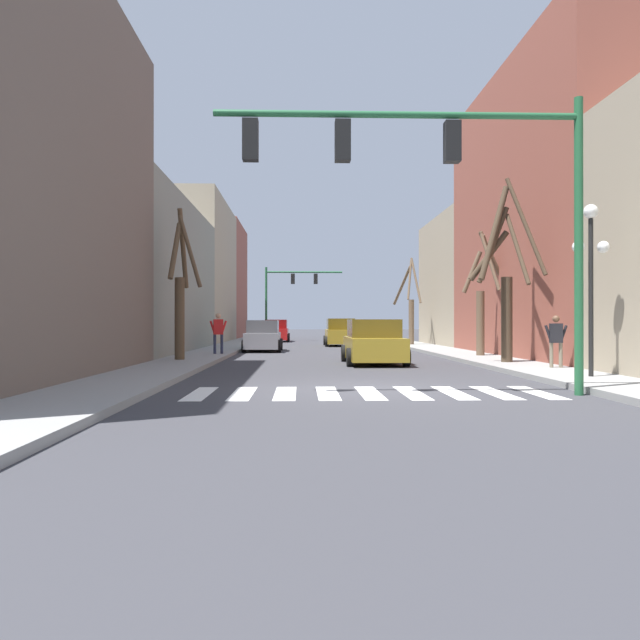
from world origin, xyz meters
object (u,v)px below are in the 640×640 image
(car_parked_right_mid, at_px, (373,343))
(car_driving_away_lane, at_px, (340,333))
(car_parked_left_near, at_px, (263,337))
(car_parked_left_far, at_px, (276,331))
(pedestrian_near_right_corner, at_px, (218,330))
(traffic_signal_far, at_px, (288,288))
(street_tree_right_near, at_px, (410,307))
(traffic_signal_near, at_px, (442,171))
(street_lamp_right_corner, at_px, (591,255))
(street_tree_right_mid, at_px, (485,294))
(pedestrian_on_right_sidewalk, at_px, (556,337))
(street_tree_left_near, at_px, (504,279))
(street_tree_right_far, at_px, (181,292))

(car_parked_right_mid, height_order, car_driving_away_lane, car_driving_away_lane)
(car_parked_left_near, bearing_deg, car_parked_left_far, -0.18)
(car_parked_left_near, bearing_deg, pedestrian_near_right_corner, 163.48)
(traffic_signal_far, height_order, street_tree_right_near, traffic_signal_far)
(traffic_signal_near, distance_m, car_parked_left_near, 20.79)
(street_lamp_right_corner, distance_m, car_parked_left_far, 34.72)
(street_lamp_right_corner, bearing_deg, car_parked_right_mid, 123.26)
(car_parked_left_far, xyz_separation_m, pedestrian_near_right_corner, (-1.66, -21.72, 0.39))
(street_lamp_right_corner, xyz_separation_m, street_tree_right_near, (-0.54, 22.94, -0.77))
(car_parked_left_far, distance_m, street_tree_right_mid, 25.18)
(car_parked_left_far, bearing_deg, pedestrian_near_right_corner, 175.62)
(car_parked_left_near, relative_size, car_driving_away_lane, 0.99)
(car_driving_away_lane, distance_m, pedestrian_near_right_corner, 14.13)
(car_parked_left_near, bearing_deg, pedestrian_on_right_sidewalk, -145.51)
(car_parked_left_far, distance_m, car_parked_left_near, 16.29)
(street_lamp_right_corner, bearing_deg, street_tree_left_near, 93.79)
(street_tree_right_far, distance_m, street_tree_right_near, 19.06)
(pedestrian_near_right_corner, height_order, street_tree_right_far, street_tree_right_far)
(street_tree_right_far, bearing_deg, traffic_signal_near, -54.49)
(pedestrian_near_right_corner, relative_size, pedestrian_on_right_sidewalk, 1.12)
(traffic_signal_near, height_order, street_tree_right_mid, traffic_signal_near)
(car_parked_right_mid, distance_m, street_tree_right_mid, 6.19)
(street_lamp_right_corner, bearing_deg, car_parked_left_near, 118.50)
(traffic_signal_far, relative_size, pedestrian_near_right_corner, 3.58)
(traffic_signal_near, height_order, street_lamp_right_corner, traffic_signal_near)
(pedestrian_on_right_sidewalk, xyz_separation_m, street_tree_right_near, (-0.91, 19.90, 1.37))
(car_parked_left_far, distance_m, car_driving_away_lane, 10.04)
(car_parked_left_near, bearing_deg, street_tree_right_far, 165.71)
(pedestrian_on_right_sidewalk, bearing_deg, street_tree_right_mid, -79.63)
(street_tree_right_near, bearing_deg, car_parked_left_near, -146.22)
(car_parked_left_near, bearing_deg, street_tree_left_near, -142.26)
(car_parked_left_near, relative_size, pedestrian_on_right_sidewalk, 2.74)
(street_tree_right_far, bearing_deg, street_tree_right_near, 54.07)
(traffic_signal_far, distance_m, car_parked_left_near, 18.71)
(pedestrian_near_right_corner, distance_m, street_tree_left_near, 12.28)
(traffic_signal_near, relative_size, street_tree_right_near, 1.42)
(traffic_signal_near, distance_m, street_lamp_right_corner, 5.38)
(street_tree_right_far, bearing_deg, street_lamp_right_corner, -32.63)
(street_lamp_right_corner, height_order, street_tree_right_near, street_tree_right_near)
(pedestrian_near_right_corner, distance_m, street_tree_right_near, 15.37)
(traffic_signal_near, bearing_deg, pedestrian_near_right_corner, 114.25)
(car_parked_left_near, distance_m, car_parked_right_mid, 10.99)
(pedestrian_on_right_sidewalk, relative_size, street_tree_left_near, 0.25)
(car_driving_away_lane, relative_size, street_tree_right_near, 0.81)
(traffic_signal_far, height_order, pedestrian_on_right_sidewalk, traffic_signal_far)
(pedestrian_on_right_sidewalk, relative_size, street_tree_right_mid, 0.31)
(street_lamp_right_corner, xyz_separation_m, car_parked_right_mid, (-4.67, 7.12, -2.46))
(street_lamp_right_corner, distance_m, street_tree_right_far, 13.93)
(traffic_signal_far, relative_size, car_driving_away_lane, 1.45)
(traffic_signal_near, xyz_separation_m, street_tree_right_mid, (4.75, 12.92, -1.91))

